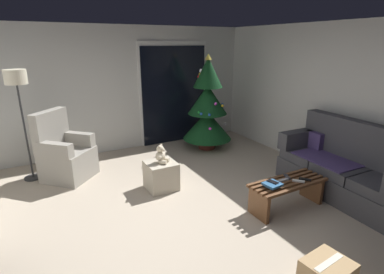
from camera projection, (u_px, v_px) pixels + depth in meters
name	position (u px, v px, depth m)	size (l,w,h in m)	color
ground_plane	(191.00, 219.00, 3.81)	(7.00, 7.00, 0.00)	#B2A38E
wall_back	(119.00, 90.00, 5.98)	(5.72, 0.12, 2.50)	beige
wall_right	(347.00, 102.00, 4.74)	(0.12, 6.00, 2.50)	beige
patio_door_frame	(174.00, 93.00, 6.52)	(1.60, 0.02, 2.20)	silver
patio_door_glass	(174.00, 95.00, 6.52)	(1.50, 0.02, 2.10)	black
couch	(346.00, 169.00, 4.34)	(0.86, 1.97, 1.08)	#3D3D42
coffee_table	(287.00, 190.00, 3.98)	(1.10, 0.40, 0.40)	brown
remote_graphite	(287.00, 177.00, 4.04)	(0.04, 0.16, 0.02)	#333338
remote_black	(305.00, 179.00, 3.97)	(0.04, 0.16, 0.02)	black
remote_white	(298.00, 181.00, 3.92)	(0.04, 0.16, 0.02)	silver
remote_silver	(283.00, 180.00, 3.94)	(0.04, 0.16, 0.02)	#ADADB2
book_stack	(273.00, 185.00, 3.77)	(0.23, 0.21, 0.06)	#4C4C51
cell_phone	(273.00, 182.00, 3.78)	(0.07, 0.14, 0.01)	black
christmas_tree	(207.00, 108.00, 6.10)	(1.02, 1.02, 1.96)	#4C1E19
armchair	(65.00, 155.00, 4.86)	(0.97, 0.97, 1.13)	gray
floor_lamp	(17.00, 88.00, 4.49)	(0.32, 0.32, 1.78)	#2D2D30
ottoman	(161.00, 175.00, 4.54)	(0.44, 0.44, 0.43)	#B2A893
teddy_bear_cream	(161.00, 155.00, 4.44)	(0.21, 0.21, 0.29)	beige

